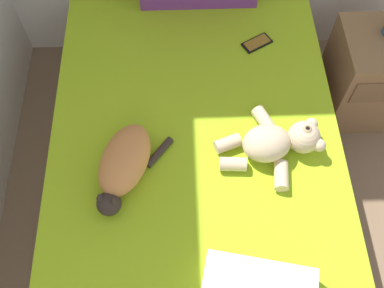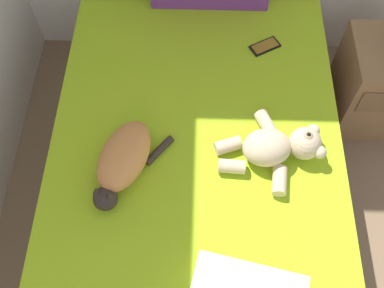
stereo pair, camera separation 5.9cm
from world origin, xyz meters
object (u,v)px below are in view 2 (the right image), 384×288
Objects in this scene: cell_phone at (265,46)px; nightstand at (383,85)px; cat at (123,160)px; bed at (196,169)px; teddy_bear at (277,147)px.

nightstand is (0.67, -0.04, -0.24)m from cell_phone.
cat is 0.76× the size of nightstand.
cat is (-0.30, -0.13, 0.33)m from bed.
cell_phone is 0.71m from nightstand.
cat reaches higher than nightstand.
nightstand is at bearing 40.89° from teddy_bear.
cell_phone is at bearing 47.72° from cat.
teddy_bear is at bearing -139.11° from nightstand.
nightstand reaches higher than cell_phone.
cell_phone is at bearing 176.64° from nightstand.
cat is at bearing -153.28° from nightstand.
cell_phone is 0.30× the size of nightstand.
bed is 0.47m from teddy_bear.
cell_phone is at bearing 91.13° from teddy_bear.
teddy_bear reaches higher than bed.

